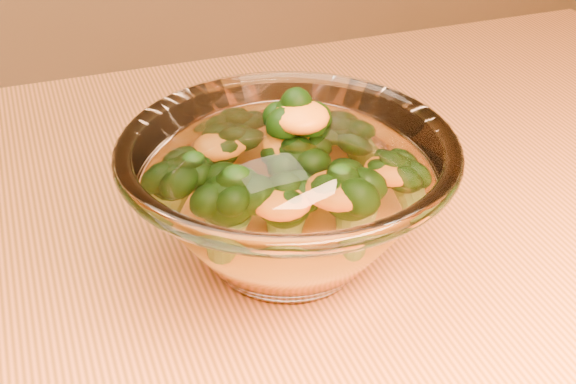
% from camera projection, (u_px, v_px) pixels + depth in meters
% --- Properties ---
extents(table, '(1.20, 0.80, 0.75)m').
position_uv_depth(table, '(225.00, 379.00, 0.64)').
color(table, '#CA6E3C').
rests_on(table, ground).
extents(glass_bowl, '(0.24, 0.24, 0.11)m').
position_uv_depth(glass_bowl, '(288.00, 198.00, 0.58)').
color(glass_bowl, white).
rests_on(glass_bowl, table).
extents(cheese_sauce, '(0.13, 0.13, 0.04)m').
position_uv_depth(cheese_sauce, '(288.00, 224.00, 0.59)').
color(cheese_sauce, orange).
rests_on(cheese_sauce, glass_bowl).
extents(broccoli_heap, '(0.17, 0.17, 0.09)m').
position_uv_depth(broccoli_heap, '(284.00, 175.00, 0.57)').
color(broccoli_heap, black).
rests_on(broccoli_heap, cheese_sauce).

